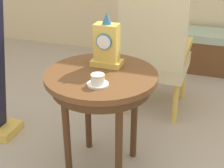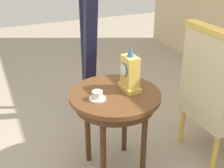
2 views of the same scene
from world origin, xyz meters
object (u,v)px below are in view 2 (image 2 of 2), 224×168
(teacup_left, at_px, (97,96))
(side_table, at_px, (115,103))
(mantel_clock, at_px, (130,73))
(armchair, at_px, (215,93))
(harp, at_px, (88,53))

(teacup_left, bearing_deg, side_table, 103.92)
(mantel_clock, relative_size, armchair, 0.29)
(armchair, bearing_deg, harp, -145.26)
(armchair, xyz_separation_m, harp, (-1.04, -0.72, 0.11))
(side_table, distance_m, teacup_left, 0.19)
(harp, bearing_deg, mantel_clock, 1.07)
(side_table, height_order, mantel_clock, mantel_clock)
(mantel_clock, relative_size, harp, 0.19)
(side_table, xyz_separation_m, armchair, (0.15, 0.83, -0.01))
(side_table, relative_size, mantel_clock, 2.06)
(side_table, bearing_deg, harp, 173.14)
(armchair, bearing_deg, side_table, -100.34)
(teacup_left, relative_size, mantel_clock, 0.36)
(side_table, distance_m, armchair, 0.84)
(teacup_left, distance_m, armchair, 0.99)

